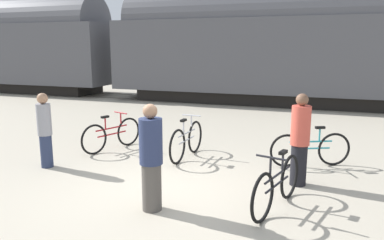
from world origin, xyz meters
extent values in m
plane|color=#B2A893|center=(0.00, 0.00, 0.00)|extent=(80.00, 80.00, 0.00)
cube|color=black|center=(-14.91, 11.04, 0.28)|extent=(11.62, 2.23, 0.55)
cube|color=#4C4C51|center=(-14.91, 11.04, 2.11)|extent=(13.83, 2.97, 3.11)
cylinder|color=#4C4C51|center=(-14.91, 11.04, 3.66)|extent=(12.72, 2.82, 2.82)
cube|color=black|center=(0.00, 11.04, 0.28)|extent=(11.62, 2.23, 0.55)
cube|color=#4C4C51|center=(0.00, 11.04, 2.11)|extent=(13.83, 2.97, 3.11)
cylinder|color=#4C4C51|center=(0.00, 11.04, 3.66)|extent=(12.72, 2.82, 2.82)
cube|color=#4C4238|center=(0.00, 10.33, 0.01)|extent=(55.65, 0.07, 0.01)
cube|color=#4C4238|center=(0.00, 11.76, 0.01)|extent=(55.65, 0.07, 0.01)
torus|color=black|center=(-2.15, 2.56, 0.36)|extent=(0.29, 0.70, 0.72)
torus|color=black|center=(-2.51, 1.56, 0.36)|extent=(0.29, 0.70, 0.72)
cylinder|color=#A31E23|center=(-2.33, 2.06, 0.55)|extent=(0.35, 0.89, 0.04)
cylinder|color=#A31E23|center=(-2.33, 2.06, 0.40)|extent=(0.32, 0.81, 0.04)
cylinder|color=#A31E23|center=(-2.40, 1.88, 0.70)|extent=(0.04, 0.04, 0.30)
cube|color=black|center=(-2.40, 1.88, 0.85)|extent=(0.14, 0.22, 0.05)
cylinder|color=#A31E23|center=(-2.23, 2.34, 0.72)|extent=(0.04, 0.04, 0.34)
cylinder|color=#A31E23|center=(-2.23, 2.34, 0.88)|extent=(0.44, 0.19, 0.03)
torus|color=black|center=(1.83, 2.11, 0.36)|extent=(0.66, 0.35, 0.71)
torus|color=black|center=(2.77, 2.56, 0.36)|extent=(0.66, 0.35, 0.71)
cylinder|color=teal|center=(2.30, 2.34, 0.54)|extent=(0.85, 0.43, 0.04)
cylinder|color=teal|center=(2.30, 2.34, 0.39)|extent=(0.77, 0.39, 0.04)
cylinder|color=teal|center=(2.46, 2.42, 0.69)|extent=(0.04, 0.04, 0.30)
cube|color=black|center=(2.46, 2.42, 0.84)|extent=(0.21, 0.16, 0.05)
cylinder|color=teal|center=(2.04, 2.21, 0.70)|extent=(0.04, 0.04, 0.33)
cylinder|color=teal|center=(2.04, 2.21, 0.87)|extent=(0.23, 0.43, 0.03)
torus|color=black|center=(1.76, -0.59, 0.37)|extent=(0.24, 0.73, 0.75)
torus|color=black|center=(2.05, 0.45, 0.37)|extent=(0.24, 0.73, 0.75)
cylinder|color=black|center=(1.90, -0.07, 0.56)|extent=(0.28, 0.92, 0.04)
cylinder|color=black|center=(1.90, -0.07, 0.41)|extent=(0.26, 0.84, 0.04)
cylinder|color=black|center=(1.95, 0.11, 0.72)|extent=(0.04, 0.04, 0.31)
cube|color=black|center=(1.95, 0.11, 0.88)|extent=(0.13, 0.21, 0.05)
cylinder|color=black|center=(1.83, -0.36, 0.74)|extent=(0.04, 0.04, 0.35)
cylinder|color=black|center=(1.83, -0.36, 0.91)|extent=(0.45, 0.15, 0.03)
torus|color=black|center=(-0.34, 2.51, 0.38)|extent=(0.10, 0.77, 0.77)
torus|color=black|center=(-0.40, 1.54, 0.38)|extent=(0.10, 0.77, 0.77)
cylinder|color=silver|center=(-0.37, 2.03, 0.58)|extent=(0.09, 0.86, 0.04)
cylinder|color=silver|center=(-0.37, 2.03, 0.42)|extent=(0.09, 0.78, 0.04)
cylinder|color=silver|center=(-0.38, 1.86, 0.74)|extent=(0.04, 0.04, 0.32)
cube|color=black|center=(-0.38, 1.86, 0.91)|extent=(0.09, 0.20, 0.05)
cylinder|color=silver|center=(-0.35, 2.29, 0.76)|extent=(0.04, 0.04, 0.36)
cylinder|color=silver|center=(-0.35, 2.29, 0.94)|extent=(0.46, 0.06, 0.03)
cylinder|color=black|center=(2.14, 1.13, 0.38)|extent=(0.29, 0.29, 0.76)
cylinder|color=#CC4C3D|center=(2.14, 1.13, 1.11)|extent=(0.34, 0.34, 0.71)
sphere|color=brown|center=(2.14, 1.13, 1.58)|extent=(0.22, 0.22, 0.22)
cylinder|color=#514C47|center=(0.08, -0.74, 0.37)|extent=(0.30, 0.30, 0.75)
cylinder|color=navy|center=(0.08, -0.74, 1.10)|extent=(0.36, 0.36, 0.70)
sphere|color=#A37556|center=(0.08, -0.74, 1.56)|extent=(0.22, 0.22, 0.22)
cylinder|color=#283351|center=(-2.92, 0.43, 0.35)|extent=(0.25, 0.25, 0.69)
cylinder|color=gray|center=(-2.92, 0.43, 1.02)|extent=(0.29, 0.29, 0.66)
sphere|color=#A37556|center=(-2.92, 0.43, 1.46)|extent=(0.22, 0.22, 0.22)
camera|label=1|loc=(2.50, -5.67, 2.50)|focal=35.00mm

